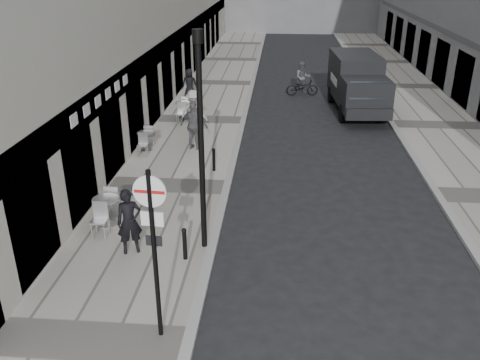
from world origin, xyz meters
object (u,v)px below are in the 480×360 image
Objects in this scene: walking_man at (129,222)px; sign_post at (153,235)px; cyclist at (302,82)px; lamppost at (201,135)px; panel_van at (357,81)px.

walking_man is 0.48× the size of sign_post.
walking_man is 17.94m from cyclist.
cyclist is (3.15, 16.78, -2.52)m from lamppost.
sign_post is 1.93× the size of cyclist.
sign_post is at bearing -105.12° from cyclist.
walking_man is at bearing 119.72° from sign_post.
walking_man is 16.25m from panel_van.
sign_post is at bearing -87.79° from walking_man.
panel_van is at bearing -53.24° from cyclist.
lamppost is (0.40, 3.53, 0.79)m from sign_post.
sign_post reaches higher than panel_van.
cyclist is (3.55, 20.32, -1.73)m from sign_post.
walking_man is 0.30× the size of panel_van.
lamppost reaches higher than cyclist.
walking_man is 2.96m from lamppost.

